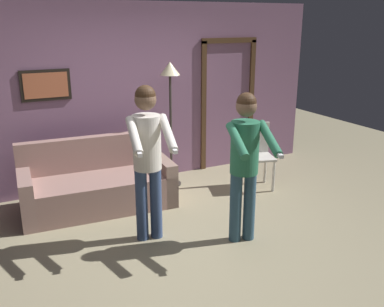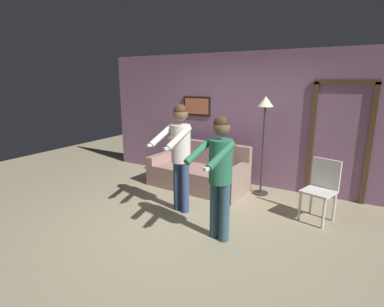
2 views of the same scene
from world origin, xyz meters
The scene contains 7 objects.
ground_plane centered at (0.00, 0.00, 0.00)m, with size 12.00×12.00×0.00m, color gray.
back_wall_assembly centered at (0.02, 2.13, 1.30)m, with size 6.40×0.10×2.60m.
couch centered at (-0.61, 1.40, 0.28)m, with size 1.95×0.97×0.87m.
torchiere_lamp centered at (0.57, 1.67, 1.43)m, with size 0.28×0.28×1.80m.
person_standing_left centered at (-0.32, 0.28, 1.04)m, with size 0.51×0.71×1.72m.
person_standing_right centered at (0.58, -0.21, 0.99)m, with size 0.53×0.70×1.65m.
dining_chair_distant centered at (1.66, 1.09, 0.53)m, with size 0.53×0.53×0.93m.
Camera 1 is at (-1.84, -3.77, 2.35)m, focal length 40.00 mm.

